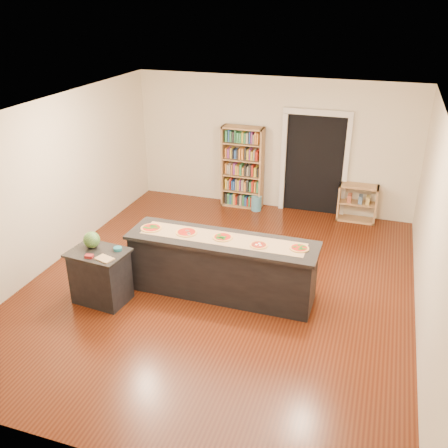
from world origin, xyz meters
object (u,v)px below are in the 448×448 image
(kitchen_island, at_px, (222,267))
(bookshelf, at_px, (242,168))
(low_shelf, at_px, (357,203))
(watermelon, at_px, (92,240))
(waste_bin, at_px, (256,203))
(side_counter, at_px, (101,276))

(kitchen_island, relative_size, bookshelf, 1.64)
(low_shelf, distance_m, watermelon, 5.53)
(low_shelf, bearing_deg, watermelon, -130.79)
(kitchen_island, distance_m, waste_bin, 3.41)
(bookshelf, relative_size, watermelon, 7.13)
(side_counter, relative_size, watermelon, 3.41)
(low_shelf, height_order, watermelon, watermelon)
(kitchen_island, relative_size, waste_bin, 8.95)
(side_counter, distance_m, bookshelf, 4.41)
(watermelon, bearing_deg, bookshelf, 74.95)
(side_counter, xyz_separation_m, watermelon, (-0.15, 0.10, 0.54))
(low_shelf, bearing_deg, bookshelf, 179.80)
(bookshelf, bearing_deg, side_counter, -102.82)
(kitchen_island, xyz_separation_m, side_counter, (-1.68, -0.75, -0.06))
(waste_bin, bearing_deg, side_counter, -107.96)
(side_counter, bearing_deg, kitchen_island, 29.47)
(kitchen_island, height_order, low_shelf, kitchen_island)
(bookshelf, bearing_deg, kitchen_island, -78.59)
(side_counter, relative_size, waste_bin, 2.61)
(side_counter, height_order, low_shelf, side_counter)
(low_shelf, height_order, waste_bin, low_shelf)
(kitchen_island, xyz_separation_m, waste_bin, (-0.34, 3.38, -0.32))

